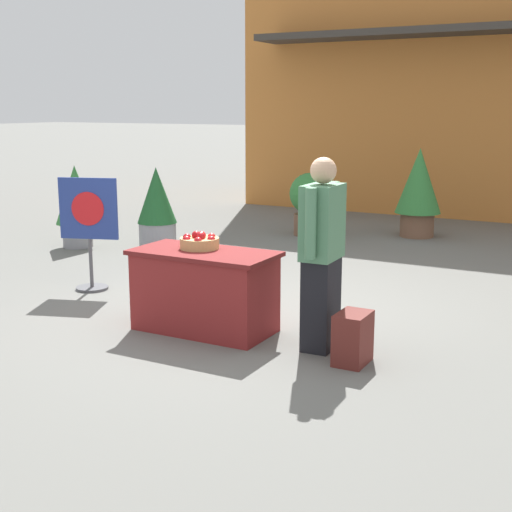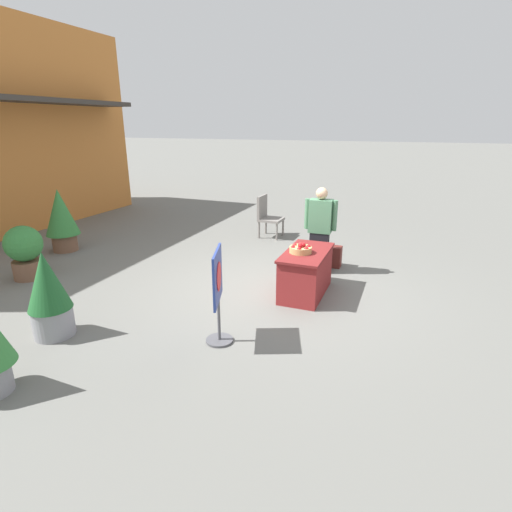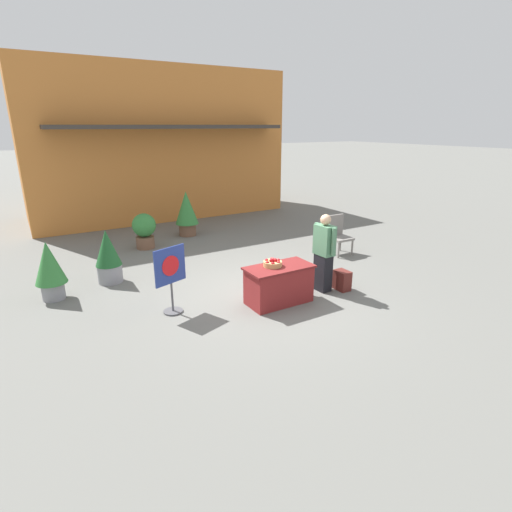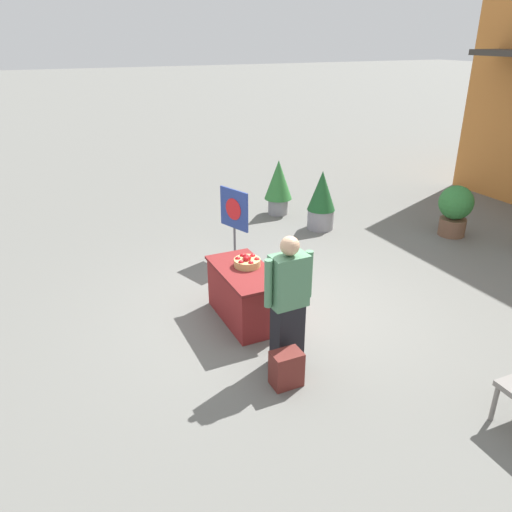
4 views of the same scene
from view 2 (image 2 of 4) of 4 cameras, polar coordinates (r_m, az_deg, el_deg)
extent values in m
plane|color=slate|center=(6.99, 2.68, -4.63)|extent=(120.00, 120.00, 0.00)
cube|color=#38332D|center=(11.06, -32.58, 18.50)|extent=(7.80, 0.90, 0.12)
cube|color=maroon|center=(6.70, 7.12, -2.55)|extent=(1.24, 0.63, 0.71)
cube|color=maroon|center=(6.57, 7.25, 0.49)|extent=(1.32, 0.67, 0.04)
cylinder|color=tan|center=(6.48, 6.38, 0.91)|extent=(0.36, 0.36, 0.10)
sphere|color=red|center=(6.59, 6.73, 1.55)|extent=(0.08, 0.08, 0.08)
sphere|color=red|center=(6.55, 5.54, 1.50)|extent=(0.08, 0.08, 0.08)
sphere|color=red|center=(6.43, 5.28, 1.19)|extent=(0.08, 0.08, 0.08)
sphere|color=#A30F14|center=(6.34, 6.20, 0.91)|extent=(0.08, 0.08, 0.08)
sphere|color=red|center=(6.38, 7.18, 0.97)|extent=(0.08, 0.08, 0.08)
sphere|color=red|center=(6.49, 7.51, 1.27)|extent=(0.08, 0.08, 0.08)
sphere|color=red|center=(6.48, 6.36, 1.57)|extent=(0.08, 0.08, 0.08)
sphere|color=#A30F14|center=(6.42, 6.38, 1.43)|extent=(0.08, 0.08, 0.08)
sphere|color=red|center=(6.48, 6.78, 1.57)|extent=(0.08, 0.08, 0.08)
cube|color=black|center=(7.74, 8.96, 0.58)|extent=(0.25, 0.35, 0.79)
cube|color=#4C7F5B|center=(7.55, 9.23, 5.66)|extent=(0.27, 0.43, 0.62)
sphere|color=tan|center=(7.47, 9.39, 8.82)|extent=(0.22, 0.22, 0.22)
cylinder|color=#4C7F5B|center=(7.51, 11.19, 5.66)|extent=(0.09, 0.09, 0.57)
cylinder|color=#4C7F5B|center=(7.60, 7.30, 6.01)|extent=(0.09, 0.09, 0.57)
cube|color=maroon|center=(8.10, 10.87, -0.06)|extent=(0.24, 0.34, 0.42)
cylinder|color=#4C4C51|center=(5.41, -5.23, -11.88)|extent=(0.36, 0.36, 0.03)
cylinder|color=#4C4C51|center=(5.27, -5.32, -9.16)|extent=(0.04, 0.04, 0.55)
cube|color=navy|center=(5.01, -5.53, -2.92)|extent=(0.64, 0.25, 0.68)
cylinder|color=red|center=(5.01, -5.30, -2.92)|extent=(0.36, 0.13, 0.37)
cylinder|color=gray|center=(10.21, 3.87, 4.08)|extent=(0.05, 0.05, 0.42)
cylinder|color=gray|center=(9.78, 2.98, 3.46)|extent=(0.05, 0.05, 0.42)
cylinder|color=gray|center=(10.36, 1.41, 4.34)|extent=(0.05, 0.05, 0.42)
cylinder|color=gray|center=(9.94, 0.43, 3.73)|extent=(0.05, 0.05, 0.42)
cube|color=gray|center=(10.01, 2.19, 5.23)|extent=(0.56, 0.56, 0.06)
cube|color=gray|center=(10.03, 0.89, 7.08)|extent=(0.55, 0.07, 0.56)
cylinder|color=brown|center=(8.49, -29.77, -1.67)|extent=(0.51, 0.51, 0.34)
sphere|color=#337A38|center=(8.36, -30.31, 1.54)|extent=(0.65, 0.65, 0.65)
cylinder|color=gray|center=(6.09, -26.97, -8.35)|extent=(0.53, 0.53, 0.40)
cone|color=#1E5628|center=(5.87, -27.80, -3.13)|extent=(0.56, 0.56, 0.79)
cylinder|color=brown|center=(9.94, -25.61, 1.77)|extent=(0.53, 0.53, 0.38)
cone|color=#337A38|center=(9.79, -26.17, 5.66)|extent=(0.71, 0.71, 1.01)
camera|label=1|loc=(10.26, 43.95, 9.51)|focal=50.00mm
camera|label=3|loc=(4.89, 89.41, 7.28)|focal=28.00mm
camera|label=4|loc=(11.64, 27.74, 20.82)|focal=35.00mm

